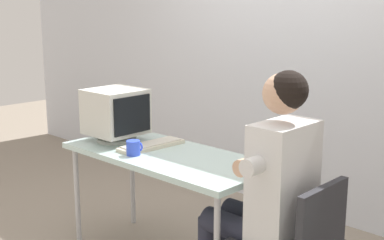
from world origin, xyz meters
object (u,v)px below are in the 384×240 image
at_px(keyboard, 151,145).
at_px(desk_mug, 134,148).
at_px(crt_monitor, 116,112).
at_px(desk, 166,161).
at_px(person_seated, 266,185).

xyz_separation_m(keyboard, desk_mug, (0.05, -0.20, 0.03)).
relative_size(crt_monitor, keyboard, 0.76).
bearing_deg(crt_monitor, keyboard, 8.83).
xyz_separation_m(desk, desk_mug, (-0.12, -0.17, 0.10)).
relative_size(keyboard, desk_mug, 4.83).
height_order(keyboard, desk_mug, desk_mug).
relative_size(crt_monitor, person_seated, 0.27).
distance_m(desk, person_seated, 0.81).
relative_size(desk, desk_mug, 14.37).
bearing_deg(person_seated, desk, 177.02).
height_order(keyboard, person_seated, person_seated).
xyz_separation_m(keyboard, person_seated, (0.98, -0.07, -0.02)).
xyz_separation_m(desk, person_seated, (0.81, -0.04, 0.05)).
bearing_deg(desk, crt_monitor, -177.36).
bearing_deg(crt_monitor, desk_mug, -22.56).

